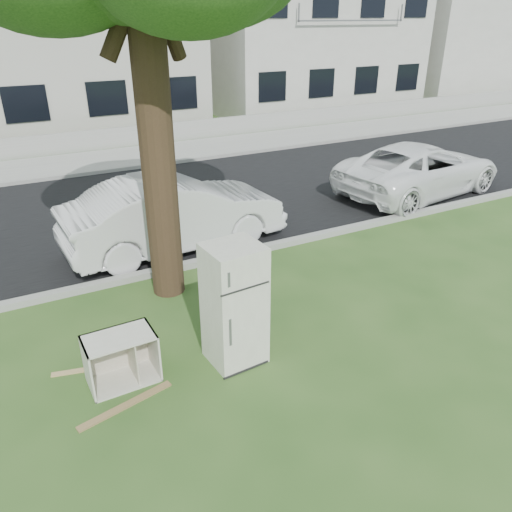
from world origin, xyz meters
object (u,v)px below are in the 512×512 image
cabinet (121,359)px  car_center (175,213)px  car_right (420,169)px  fridge (234,305)px

cabinet → car_center: size_ratio=0.20×
cabinet → car_right: car_right is taller
car_center → car_right: car_center is taller
fridge → car_center: fridge is taller
fridge → car_center: 3.96m
cabinet → car_right: 9.75m
fridge → car_right: size_ratio=0.36×
fridge → car_center: size_ratio=0.39×
car_center → car_right: 6.88m
fridge → car_right: 8.51m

